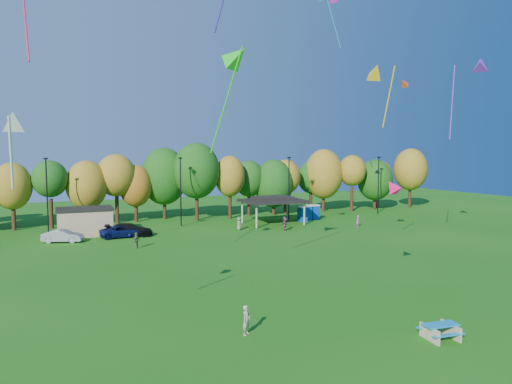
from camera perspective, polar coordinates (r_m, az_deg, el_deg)
name	(u,v)px	position (r m, az deg, el deg)	size (l,w,h in m)	color
ground	(337,345)	(24.49, 10.04, -18.27)	(160.00, 160.00, 0.00)	#19600F
tree_line	(150,180)	(65.40, -13.15, 1.49)	(93.57, 10.55, 11.15)	black
lamp_posts	(181,189)	(60.71, -9.40, 0.34)	(64.50, 0.25, 9.09)	black
utility_building	(85,221)	(57.38, -20.59, -3.44)	(6.30, 4.30, 3.25)	tan
pavilion	(273,200)	(62.07, 2.12, -1.05)	(8.20, 6.20, 3.77)	tan
porta_potties	(308,213)	(65.95, 6.54, -2.59)	(3.75, 2.19, 2.18)	#0C3E9D
picnic_table	(440,330)	(26.41, 22.05, -15.72)	(1.98, 1.70, 0.80)	tan
kite_flyer	(246,320)	(25.05, -1.21, -15.72)	(0.57, 0.38, 1.58)	tan
car_b	(63,236)	(53.72, -23.01, -5.08)	(1.46, 4.19, 1.38)	#A5A5AA
car_c	(122,232)	(54.59, -16.46, -4.76)	(2.23, 4.84, 1.35)	#0D1750
car_d	(129,230)	(54.93, -15.56, -4.58)	(2.16, 5.30, 1.54)	black
far_person_1	(358,221)	(61.08, 12.60, -3.59)	(0.56, 0.37, 1.53)	#C85EAE
far_person_2	(285,224)	(56.85, 3.63, -3.98)	(1.64, 0.52, 1.77)	#83365F
far_person_3	(136,240)	(47.87, -14.72, -5.87)	(0.97, 0.40, 1.65)	#667346
far_person_4	(239,224)	(57.22, -2.16, -3.99)	(0.80, 0.52, 1.63)	#71865B
kite_2	(404,83)	(58.71, 18.04, 12.83)	(1.55, 1.24, 1.42)	red
kite_3	(13,121)	(21.06, -28.11, 7.80)	(1.01, 2.12, 3.40)	silver
kite_5	(392,187)	(32.83, 16.68, 0.64)	(1.46, 1.66, 1.37)	#D90C50
kite_6	(480,64)	(50.68, 26.19, 14.17)	(4.42, 3.82, 8.51)	#8228DA
kite_9	(236,58)	(32.06, -2.47, 16.43)	(3.60, 4.09, 7.65)	#1BC31A
kite_13	(375,72)	(40.02, 14.66, 14.31)	(1.80, 3.47, 5.60)	yellow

